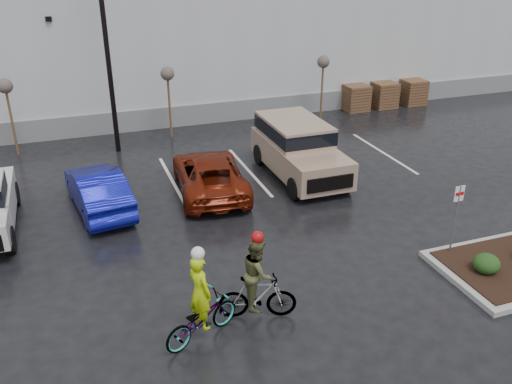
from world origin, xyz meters
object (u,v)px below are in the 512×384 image
object	(u,v)px
sapling_east	(323,65)
pallet_stack_b	(384,95)
lamppost	(103,11)
pallet_stack_c	(413,92)
sapling_west	(6,90)
sapling_mid	(168,78)
car_blue	(98,190)
pallet_stack_a	(356,98)
cyclist_hivis	(201,311)
suv_tan	(300,151)
fire_lane_sign	(456,212)
cyclist_olive	(258,287)
car_red	(209,174)

from	to	relation	value
sapling_east	pallet_stack_b	world-z (taller)	sapling_east
lamppost	pallet_stack_c	world-z (taller)	lamppost
sapling_west	pallet_stack_b	size ratio (longest dim) A/B	2.37
sapling_mid	car_blue	distance (m)	7.69
lamppost	pallet_stack_a	distance (m)	13.61
pallet_stack_b	car_blue	size ratio (longest dim) A/B	0.32
cyclist_hivis	suv_tan	bearing A→B (deg)	-61.20
pallet_stack_c	fire_lane_sign	bearing A→B (deg)	-120.72
sapling_mid	pallet_stack_c	world-z (taller)	sapling_mid
sapling_west	pallet_stack_a	distance (m)	16.66
sapling_mid	fire_lane_sign	size ratio (longest dim) A/B	1.45
lamppost	suv_tan	size ratio (longest dim) A/B	1.81
car_blue	cyclist_olive	distance (m)	7.72
car_red	cyclist_hivis	bearing A→B (deg)	79.41
sapling_west	pallet_stack_b	distance (m)	18.34
pallet_stack_a	cyclist_olive	world-z (taller)	cyclist_olive
lamppost	sapling_west	xyz separation A→B (m)	(-4.00, 1.00, -2.96)
sapling_east	fire_lane_sign	size ratio (longest dim) A/B	1.45
car_blue	car_red	distance (m)	3.82
sapling_mid	pallet_stack_c	bearing A→B (deg)	4.24
lamppost	cyclist_olive	world-z (taller)	lamppost
sapling_east	car_red	bearing A→B (deg)	-139.76
sapling_mid	sapling_east	distance (m)	7.50
car_blue	suv_tan	size ratio (longest dim) A/B	0.84
sapling_west	pallet_stack_c	size ratio (longest dim) A/B	2.37
cyclist_hivis	pallet_stack_a	bearing A→B (deg)	-63.64
pallet_stack_a	pallet_stack_c	world-z (taller)	same
pallet_stack_a	fire_lane_sign	xyz separation A→B (m)	(-4.70, -13.80, 0.73)
lamppost	cyclist_hivis	distance (m)	13.74
sapling_west	pallet_stack_c	distance (m)	20.13
sapling_east	car_blue	size ratio (longest dim) A/B	0.75
sapling_mid	pallet_stack_c	size ratio (longest dim) A/B	2.37
pallet_stack_a	pallet_stack_b	size ratio (longest dim) A/B	1.00
cyclist_hivis	cyclist_olive	world-z (taller)	cyclist_hivis
sapling_east	car_blue	bearing A→B (deg)	-150.32
car_blue	suv_tan	xyz separation A→B (m)	(7.37, 0.30, 0.33)
car_red	cyclist_olive	xyz separation A→B (m)	(-0.83, -7.25, 0.17)
suv_tan	fire_lane_sign	bearing A→B (deg)	-76.00
lamppost	pallet_stack_c	size ratio (longest dim) A/B	6.83
sapling_east	fire_lane_sign	xyz separation A→B (m)	(-2.20, -12.80, -1.32)
fire_lane_sign	cyclist_olive	xyz separation A→B (m)	(-6.05, -0.72, -0.56)
sapling_east	cyclist_hivis	world-z (taller)	sapling_east
pallet_stack_a	cyclist_olive	bearing A→B (deg)	-126.50
sapling_mid	suv_tan	xyz separation A→B (m)	(3.63, -6.10, -1.70)
sapling_west	fire_lane_sign	xyz separation A→B (m)	(11.80, -12.80, -1.32)
pallet_stack_b	pallet_stack_a	bearing A→B (deg)	180.00
sapling_mid	cyclist_olive	xyz separation A→B (m)	(-0.75, -13.52, -1.89)
pallet_stack_b	cyclist_hivis	size ratio (longest dim) A/B	0.57
lamppost	car_blue	bearing A→B (deg)	-102.89
sapling_mid	cyclist_olive	distance (m)	13.67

